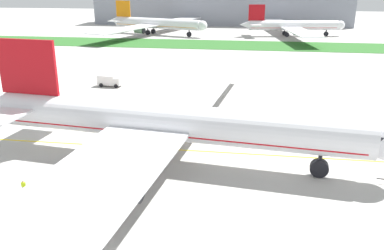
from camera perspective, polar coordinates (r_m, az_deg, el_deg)
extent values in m
plane|color=#ADAAA5|center=(57.85, -8.22, -4.56)|extent=(600.00, 600.00, 0.00)
cube|color=yellow|center=(61.17, -7.24, -3.14)|extent=(280.00, 0.36, 0.01)
cube|color=#2D6628|center=(160.45, 2.78, 11.13)|extent=(320.00, 24.00, 0.10)
cylinder|color=white|center=(54.72, -2.80, 0.38)|extent=(51.04, 10.69, 4.87)
cube|color=#B20C14|center=(55.01, -2.78, -0.46)|extent=(48.98, 10.07, 0.58)
cube|color=#B20C14|center=(62.83, -21.94, 7.49)|extent=(9.14, 1.54, 7.80)
cube|color=white|center=(68.48, -19.66, 3.83)|extent=(6.45, 8.39, 0.34)
cube|color=white|center=(61.08, -24.71, 1.34)|extent=(6.45, 8.39, 0.34)
cube|color=white|center=(78.95, 1.07, 5.94)|extent=(16.37, 46.72, 0.39)
cube|color=white|center=(35.46, -19.86, -13.29)|extent=(16.37, 46.72, 0.39)
cylinder|color=#B7BABF|center=(69.35, 0.22, 2.75)|extent=(4.91, 3.20, 2.68)
cylinder|color=black|center=(68.81, 2.08, 2.61)|extent=(0.72, 2.84, 2.81)
cylinder|color=#B7BABF|center=(43.09, -10.23, -8.48)|extent=(4.91, 3.20, 2.68)
cylinder|color=black|center=(42.23, -7.34, -8.93)|extent=(0.72, 2.84, 2.81)
cylinder|color=black|center=(53.67, 17.38, -4.82)|extent=(0.51, 0.51, 1.89)
cylinder|color=black|center=(54.05, 17.28, -5.73)|extent=(2.42, 1.30, 2.32)
cylinder|color=black|center=(59.43, -5.73, -1.59)|extent=(0.51, 0.51, 1.89)
cylinder|color=black|center=(59.78, -5.70, -2.43)|extent=(2.42, 1.30, 2.32)
cylinder|color=black|center=(55.04, -7.60, -3.43)|extent=(0.51, 0.51, 1.89)
cylinder|color=black|center=(55.41, -7.55, -4.33)|extent=(2.42, 1.30, 2.32)
cube|color=black|center=(53.06, 25.04, -1.44)|extent=(2.12, 3.83, 0.88)
sphere|color=black|center=(64.90, -18.62, 2.85)|extent=(0.34, 0.34, 0.34)
sphere|color=black|center=(63.21, -16.17, 2.67)|extent=(0.34, 0.34, 0.34)
sphere|color=black|center=(61.63, -13.60, 2.48)|extent=(0.34, 0.34, 0.34)
sphere|color=black|center=(60.19, -10.90, 2.27)|extent=(0.34, 0.34, 0.34)
sphere|color=black|center=(58.89, -8.07, 2.05)|extent=(0.34, 0.34, 0.34)
sphere|color=black|center=(57.73, -5.13, 1.81)|extent=(0.34, 0.34, 0.34)
sphere|color=black|center=(56.74, -2.07, 1.56)|extent=(0.34, 0.34, 0.34)
sphere|color=black|center=(55.92, 1.08, 1.30)|extent=(0.34, 0.34, 0.34)
sphere|color=black|center=(55.27, 4.32, 1.02)|extent=(0.34, 0.34, 0.34)
sphere|color=black|center=(54.80, 7.63, 0.74)|extent=(0.34, 0.34, 0.34)
sphere|color=black|center=(54.52, 10.98, 0.45)|extent=(0.34, 0.34, 0.34)
sphere|color=black|center=(54.43, 14.35, 0.15)|extent=(0.34, 0.34, 0.34)
sphere|color=black|center=(54.53, 17.72, -0.14)|extent=(0.34, 0.34, 0.34)
cylinder|color=black|center=(64.82, 3.32, -1.27)|extent=(0.13, 0.13, 0.87)
cylinder|color=orange|center=(64.45, 3.27, -0.71)|extent=(0.10, 0.10, 0.56)
cylinder|color=black|center=(64.99, 3.41, -1.21)|extent=(0.13, 0.13, 0.87)
cylinder|color=orange|center=(64.87, 3.49, -0.58)|extent=(0.10, 0.10, 0.56)
cube|color=orange|center=(64.65, 3.38, -0.62)|extent=(0.42, 0.52, 0.62)
sphere|color=#8C6647|center=(64.50, 3.39, -0.25)|extent=(0.24, 0.24, 0.24)
cylinder|color=black|center=(52.08, -22.41, -8.31)|extent=(0.11, 0.11, 0.79)
cylinder|color=#BFE519|center=(51.85, -22.64, -7.67)|extent=(0.09, 0.09, 0.50)
cylinder|color=black|center=(52.00, -22.23, -8.33)|extent=(0.11, 0.11, 0.79)
cylinder|color=#BFE519|center=(51.66, -22.18, -7.70)|extent=(0.09, 0.09, 0.50)
cube|color=#BFE519|center=(51.74, -22.42, -7.66)|extent=(0.43, 0.26, 0.56)
sphere|color=tan|center=(51.57, -22.47, -7.27)|extent=(0.21, 0.21, 0.21)
cube|color=white|center=(97.72, -11.73, 6.17)|extent=(4.40, 2.61, 2.14)
cube|color=white|center=(96.60, -10.30, 5.99)|extent=(1.86, 2.22, 1.74)
cube|color=#263347|center=(96.20, -9.91, 6.17)|extent=(0.30, 1.78, 0.77)
cylinder|color=black|center=(97.73, -10.01, 5.64)|extent=(0.93, 0.41, 0.90)
cylinder|color=black|center=(95.87, -10.54, 5.34)|extent=(0.93, 0.41, 0.90)
cylinder|color=black|center=(99.35, -11.95, 5.74)|extent=(0.93, 0.41, 0.90)
cylinder|color=black|center=(97.53, -12.51, 5.44)|extent=(0.93, 0.41, 0.90)
cube|color=white|center=(117.37, -20.07, 7.66)|extent=(4.71, 2.87, 2.40)
cube|color=white|center=(116.40, -18.74, 7.55)|extent=(1.98, 2.48, 1.71)
cube|color=#263347|center=(116.05, -18.38, 7.73)|extent=(0.30, 2.01, 0.75)
cylinder|color=black|center=(117.66, -18.49, 7.27)|extent=(0.93, 0.40, 0.90)
cylinder|color=black|center=(115.47, -18.89, 7.01)|extent=(0.93, 0.40, 0.90)
cylinder|color=black|center=(119.11, -20.30, 7.20)|extent=(0.93, 0.40, 0.90)
cylinder|color=black|center=(116.94, -20.73, 6.94)|extent=(0.93, 0.40, 0.90)
cylinder|color=white|center=(190.58, -4.92, 13.93)|extent=(42.25, 17.68, 4.50)
cube|color=orange|center=(190.66, -4.92, 13.69)|extent=(40.50, 16.80, 0.54)
sphere|color=white|center=(179.82, 1.45, 13.66)|extent=(4.27, 4.27, 4.27)
cone|color=white|center=(203.77, -10.76, 14.12)|extent=(5.89, 5.17, 3.82)
cube|color=orange|center=(200.11, -9.56, 15.68)|extent=(7.49, 2.84, 7.19)
cube|color=white|center=(204.64, -8.93, 14.34)|extent=(6.74, 8.31, 0.31)
cube|color=white|center=(197.40, -10.47, 14.07)|extent=(6.74, 8.31, 0.31)
cube|color=white|center=(210.30, -2.28, 14.35)|extent=(21.06, 39.71, 0.36)
cube|color=white|center=(173.93, -9.34, 13.03)|extent=(21.06, 39.71, 0.36)
cylinder|color=#B7BABF|center=(202.24, -3.17, 13.74)|extent=(4.83, 3.68, 2.47)
cylinder|color=black|center=(201.19, -2.62, 13.72)|extent=(1.16, 2.58, 2.60)
cylinder|color=#B7BABF|center=(180.45, -7.33, 12.92)|extent=(4.83, 3.68, 2.47)
cylinder|color=black|center=(179.28, -6.74, 12.90)|extent=(1.16, 2.58, 2.60)
cylinder|color=black|center=(182.96, -0.41, 12.78)|extent=(0.47, 0.47, 1.74)
cylinder|color=black|center=(183.07, -0.41, 12.51)|extent=(2.33, 1.58, 2.14)
cylinder|color=black|center=(194.70, -5.41, 13.11)|extent=(0.47, 0.47, 1.74)
cylinder|color=black|center=(194.79, -5.40, 12.85)|extent=(2.33, 1.58, 2.14)
cylinder|color=black|center=(190.73, -6.18, 12.95)|extent=(0.47, 0.47, 1.74)
cylinder|color=black|center=(190.83, -6.17, 12.69)|extent=(2.33, 1.58, 2.14)
cylinder|color=white|center=(189.89, 13.92, 13.32)|extent=(39.20, 10.48, 4.18)
cube|color=#B20C14|center=(189.96, 13.90, 13.10)|extent=(37.61, 9.89, 0.50)
sphere|color=white|center=(196.05, 19.92, 12.92)|extent=(3.97, 3.97, 3.97)
cone|color=white|center=(185.70, 7.34, 13.68)|extent=(5.12, 4.26, 3.55)
cube|color=#B20C14|center=(186.02, 8.99, 15.20)|extent=(7.00, 1.56, 6.69)
cube|color=white|center=(190.41, 8.46, 13.87)|extent=(5.33, 7.30, 0.29)
cube|color=white|center=(182.20, 8.88, 13.60)|extent=(5.33, 7.30, 0.29)
cube|color=white|center=(208.51, 12.03, 13.82)|extent=(14.19, 36.07, 0.33)
cube|color=white|center=(170.56, 14.89, 12.42)|extent=(14.19, 36.07, 0.33)
cylinder|color=#B7BABF|center=(201.23, 12.83, 13.21)|extent=(4.29, 2.92, 2.30)
cylinder|color=black|center=(201.70, 13.39, 13.18)|extent=(0.73, 2.44, 2.41)
cylinder|color=#B7BABF|center=(178.58, 14.56, 12.33)|extent=(4.29, 2.92, 2.30)
cylinder|color=black|center=(179.11, 15.18, 12.29)|extent=(0.73, 2.44, 2.41)
cylinder|color=black|center=(194.41, 18.18, 12.20)|extent=(0.44, 0.44, 1.62)
cylinder|color=black|center=(194.50, 18.15, 11.96)|extent=(2.11, 1.21, 1.99)
cylinder|color=black|center=(191.57, 12.76, 12.58)|extent=(0.44, 0.44, 1.62)
cylinder|color=black|center=(191.66, 12.74, 12.34)|extent=(2.11, 1.21, 1.99)
cylinder|color=black|center=(187.33, 13.07, 12.41)|extent=(0.44, 0.44, 1.62)
cylinder|color=black|center=(187.42, 13.05, 12.17)|extent=(2.11, 1.21, 1.99)
cube|color=gray|center=(234.86, 4.02, 15.96)|extent=(138.57, 20.00, 18.00)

